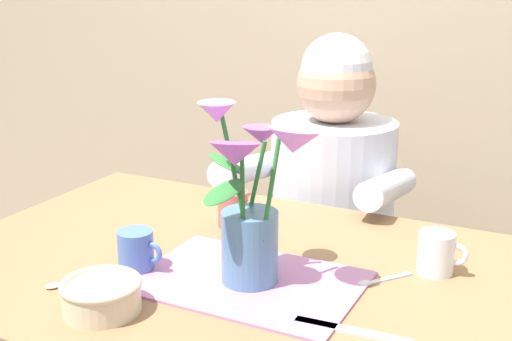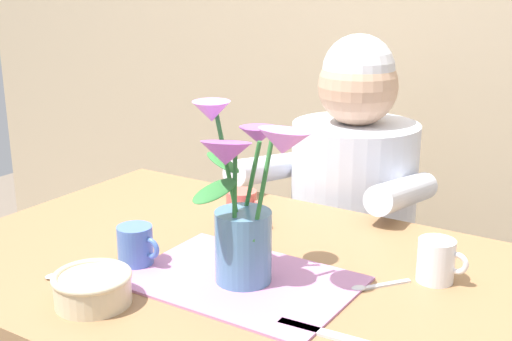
{
  "view_description": "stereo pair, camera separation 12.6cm",
  "coord_description": "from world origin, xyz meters",
  "px_view_note": "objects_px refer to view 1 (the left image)",
  "views": [
    {
      "loc": [
        0.56,
        -1.04,
        1.28
      ],
      "look_at": [
        0.02,
        0.05,
        0.92
      ],
      "focal_mm": 46.56,
      "sensor_mm": 36.0,
      "label": 1
    },
    {
      "loc": [
        0.67,
        -0.97,
        1.28
      ],
      "look_at": [
        0.02,
        0.05,
        0.92
      ],
      "focal_mm": 46.56,
      "sensor_mm": 36.0,
      "label": 2
    }
  ],
  "objects_px": {
    "ceramic_mug": "(437,253)",
    "coffee_cup": "(137,251)",
    "flower_vase": "(252,205)",
    "dinner_knife": "(353,331)",
    "seated_person": "(330,239)",
    "ceramic_bowl": "(102,295)",
    "tea_cup": "(234,209)"
  },
  "relations": [
    {
      "from": "ceramic_mug",
      "to": "coffee_cup",
      "type": "relative_size",
      "value": 1.0
    },
    {
      "from": "flower_vase",
      "to": "dinner_knife",
      "type": "distance_m",
      "value": 0.28
    },
    {
      "from": "seated_person",
      "to": "ceramic_bowl",
      "type": "xyz_separation_m",
      "value": [
        -0.08,
        -0.88,
        0.21
      ]
    },
    {
      "from": "dinner_knife",
      "to": "coffee_cup",
      "type": "bearing_deg",
      "value": 171.98
    },
    {
      "from": "seated_person",
      "to": "ceramic_bowl",
      "type": "bearing_deg",
      "value": -93.3
    },
    {
      "from": "ceramic_bowl",
      "to": "ceramic_mug",
      "type": "height_order",
      "value": "ceramic_mug"
    },
    {
      "from": "coffee_cup",
      "to": "seated_person",
      "type": "bearing_deg",
      "value": 80.18
    },
    {
      "from": "ceramic_bowl",
      "to": "dinner_knife",
      "type": "height_order",
      "value": "ceramic_bowl"
    },
    {
      "from": "flower_vase",
      "to": "coffee_cup",
      "type": "relative_size",
      "value": 3.56
    },
    {
      "from": "dinner_knife",
      "to": "ceramic_mug",
      "type": "distance_m",
      "value": 0.29
    },
    {
      "from": "flower_vase",
      "to": "seated_person",
      "type": "bearing_deg",
      "value": 97.98
    },
    {
      "from": "dinner_knife",
      "to": "tea_cup",
      "type": "distance_m",
      "value": 0.5
    },
    {
      "from": "ceramic_bowl",
      "to": "coffee_cup",
      "type": "bearing_deg",
      "value": 105.44
    },
    {
      "from": "flower_vase",
      "to": "dinner_knife",
      "type": "height_order",
      "value": "flower_vase"
    },
    {
      "from": "seated_person",
      "to": "ceramic_mug",
      "type": "distance_m",
      "value": 0.65
    },
    {
      "from": "flower_vase",
      "to": "coffee_cup",
      "type": "xyz_separation_m",
      "value": [
        -0.22,
        -0.05,
        -0.11
      ]
    },
    {
      "from": "seated_person",
      "to": "flower_vase",
      "type": "xyz_separation_m",
      "value": [
        0.09,
        -0.68,
        0.33
      ]
    },
    {
      "from": "flower_vase",
      "to": "ceramic_bowl",
      "type": "distance_m",
      "value": 0.29
    },
    {
      "from": "flower_vase",
      "to": "dinner_knife",
      "type": "relative_size",
      "value": 1.74
    },
    {
      "from": "ceramic_bowl",
      "to": "dinner_knife",
      "type": "relative_size",
      "value": 0.72
    },
    {
      "from": "ceramic_bowl",
      "to": "flower_vase",
      "type": "bearing_deg",
      "value": 48.72
    },
    {
      "from": "dinner_knife",
      "to": "coffee_cup",
      "type": "height_order",
      "value": "coffee_cup"
    },
    {
      "from": "dinner_knife",
      "to": "ceramic_mug",
      "type": "xyz_separation_m",
      "value": [
        0.07,
        0.28,
        0.04
      ]
    },
    {
      "from": "dinner_knife",
      "to": "ceramic_bowl",
      "type": "bearing_deg",
      "value": -166.55
    },
    {
      "from": "ceramic_bowl",
      "to": "dinner_knife",
      "type": "distance_m",
      "value": 0.41
    },
    {
      "from": "ceramic_mug",
      "to": "ceramic_bowl",
      "type": "bearing_deg",
      "value": -139.32
    },
    {
      "from": "seated_person",
      "to": "tea_cup",
      "type": "distance_m",
      "value": 0.49
    },
    {
      "from": "flower_vase",
      "to": "ceramic_bowl",
      "type": "relative_size",
      "value": 2.43
    },
    {
      "from": "dinner_knife",
      "to": "seated_person",
      "type": "bearing_deg",
      "value": 108.94
    },
    {
      "from": "ceramic_mug",
      "to": "seated_person",
      "type": "bearing_deg",
      "value": 128.67
    },
    {
      "from": "flower_vase",
      "to": "dinner_knife",
      "type": "bearing_deg",
      "value": -20.13
    },
    {
      "from": "seated_person",
      "to": "dinner_knife",
      "type": "distance_m",
      "value": 0.84
    }
  ]
}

